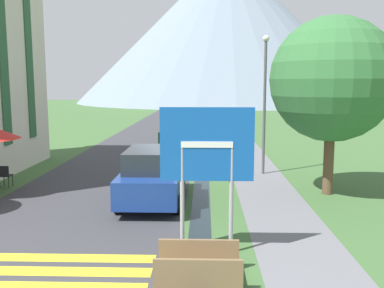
% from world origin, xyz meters
% --- Properties ---
extents(ground_plane, '(160.00, 160.00, 0.00)m').
position_xyz_m(ground_plane, '(0.00, 20.00, 0.00)').
color(ground_plane, '#3D6033').
extents(road, '(6.40, 60.00, 0.01)m').
position_xyz_m(road, '(-2.50, 30.00, 0.00)').
color(road, '#38383D').
rests_on(road, ground_plane).
extents(footpath, '(2.20, 60.00, 0.01)m').
position_xyz_m(footpath, '(3.60, 30.00, 0.00)').
color(footpath, slate).
rests_on(footpath, ground_plane).
extents(drainage_channel, '(0.60, 60.00, 0.00)m').
position_xyz_m(drainage_channel, '(1.20, 30.00, 0.00)').
color(drainage_channel, black).
rests_on(drainage_channel, ground_plane).
extents(crosswalk_marking, '(5.44, 1.84, 0.01)m').
position_xyz_m(crosswalk_marking, '(-2.50, 2.88, 0.01)').
color(crosswalk_marking, yellow).
rests_on(crosswalk_marking, ground_plane).
extents(mountain_distant, '(64.16, 64.16, 31.75)m').
position_xyz_m(mountain_distant, '(5.98, 89.46, 15.88)').
color(mountain_distant, slate).
rests_on(mountain_distant, ground_plane).
extents(road_sign, '(2.13, 0.11, 3.39)m').
position_xyz_m(road_sign, '(1.37, 4.01, 2.27)').
color(road_sign, '#9E9EA3').
rests_on(road_sign, ground_plane).
extents(footbridge, '(1.70, 1.10, 0.65)m').
position_xyz_m(footbridge, '(1.20, 2.60, 0.23)').
color(footbridge, brown).
rests_on(footbridge, ground_plane).
extents(parked_car_near, '(1.97, 4.39, 1.82)m').
position_xyz_m(parked_car_near, '(-0.40, 8.25, 0.91)').
color(parked_car_near, navy).
rests_on(parked_car_near, ground_plane).
extents(parked_car_far, '(1.87, 4.06, 1.82)m').
position_xyz_m(parked_car_far, '(-0.50, 20.79, 0.91)').
color(parked_car_far, '#28663D').
rests_on(parked_car_far, ground_plane).
extents(cafe_chair_far_right, '(0.40, 0.40, 0.85)m').
position_xyz_m(cafe_chair_far_right, '(-6.25, 10.10, 0.51)').
color(cafe_chair_far_right, '#232328').
rests_on(cafe_chair_far_right, ground_plane).
extents(streetlamp, '(0.28, 0.28, 5.94)m').
position_xyz_m(streetlamp, '(3.87, 12.96, 3.47)').
color(streetlamp, '#515156').
rests_on(streetlamp, ground_plane).
extents(tree_by_path, '(4.32, 4.32, 6.22)m').
position_xyz_m(tree_by_path, '(5.71, 9.53, 4.05)').
color(tree_by_path, brown).
rests_on(tree_by_path, ground_plane).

